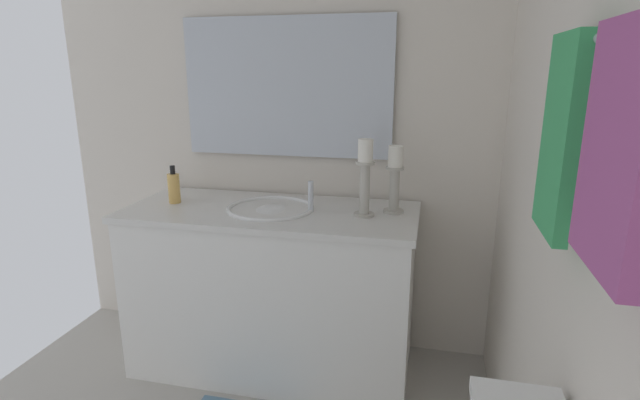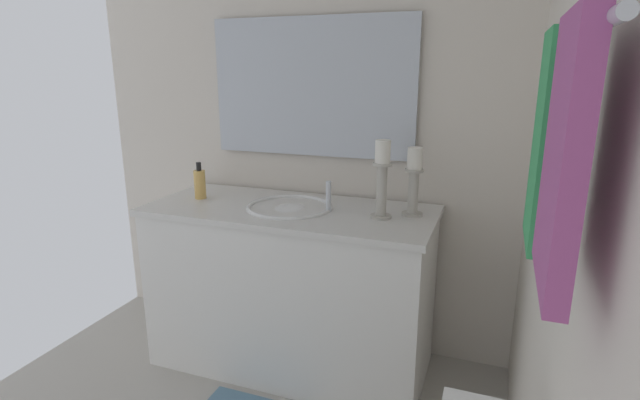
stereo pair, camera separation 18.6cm
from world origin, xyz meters
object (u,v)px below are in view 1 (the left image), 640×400
at_px(soap_bottle, 174,187).
at_px(towel_near_vanity, 560,137).
at_px(mirror, 286,88).
at_px(candle_holder_short, 365,175).
at_px(sink_basin, 271,217).
at_px(towel_bar, 610,36).
at_px(vanity_cabinet, 273,289).
at_px(candle_holder_tall, 395,177).
at_px(towel_center, 618,150).

distance_m(soap_bottle, towel_near_vanity, 1.76).
relative_size(mirror, soap_bottle, 5.75).
bearing_deg(soap_bottle, mirror, 119.91).
distance_m(mirror, candle_holder_short, 0.62).
height_order(sink_basin, towel_bar, towel_bar).
xyz_separation_m(sink_basin, soap_bottle, (-0.00, -0.48, 0.11)).
distance_m(vanity_cabinet, candle_holder_short, 0.72).
bearing_deg(towel_near_vanity, vanity_cabinet, -133.57).
bearing_deg(mirror, candle_holder_short, 56.38).
bearing_deg(towel_bar, sink_basin, -137.85).
relative_size(mirror, towel_bar, 1.55).
distance_m(candle_holder_tall, towel_near_vanity, 1.12).
bearing_deg(vanity_cabinet, candle_holder_tall, 97.81).
relative_size(vanity_cabinet, towel_center, 3.62).
relative_size(vanity_cabinet, sink_basin, 3.34).
distance_m(vanity_cabinet, soap_bottle, 0.68).
height_order(vanity_cabinet, towel_near_vanity, towel_near_vanity).
height_order(candle_holder_short, soap_bottle, candle_holder_short).
height_order(mirror, towel_center, mirror).
bearing_deg(candle_holder_short, towel_bar, 27.08).
distance_m(vanity_cabinet, sink_basin, 0.36).
bearing_deg(towel_center, candle_holder_short, -156.81).
bearing_deg(towel_center, sink_basin, -142.41).
height_order(candle_holder_tall, towel_near_vanity, towel_near_vanity).
relative_size(candle_holder_short, towel_center, 0.90).
xyz_separation_m(soap_bottle, towel_center, (1.25, 1.44, 0.43)).
bearing_deg(soap_bottle, towel_center, 49.06).
height_order(towel_bar, towel_near_vanity, towel_near_vanity).
relative_size(candle_holder_short, soap_bottle, 1.86).
bearing_deg(towel_bar, soap_bottle, -126.60).
relative_size(soap_bottle, towel_near_vanity, 0.43).
relative_size(candle_holder_tall, towel_bar, 0.45).
relative_size(candle_holder_tall, towel_near_vanity, 0.71).
bearing_deg(mirror, towel_bar, 35.75).
bearing_deg(candle_holder_short, vanity_cabinet, -90.82).
height_order(soap_bottle, towel_near_vanity, towel_near_vanity).
distance_m(candle_holder_tall, candle_holder_short, 0.15).
height_order(sink_basin, towel_near_vanity, towel_near_vanity).
bearing_deg(towel_center, towel_near_vanity, 180.00).
xyz_separation_m(vanity_cabinet, towel_bar, (1.08, 0.98, 1.07)).
xyz_separation_m(mirror, candle_holder_tall, (0.20, 0.55, -0.37)).
relative_size(mirror, candle_holder_tall, 3.47).
height_order(mirror, towel_near_vanity, mirror).
xyz_separation_m(vanity_cabinet, soap_bottle, (-0.00, -0.48, 0.47)).
xyz_separation_m(candle_holder_short, towel_bar, (1.08, 0.55, 0.49)).
bearing_deg(candle_holder_short, towel_near_vanity, 30.34).
height_order(candle_holder_tall, towel_center, towel_center).
distance_m(sink_basin, soap_bottle, 0.50).
height_order(towel_near_vanity, towel_center, same).
distance_m(candle_holder_tall, towel_bar, 1.34).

